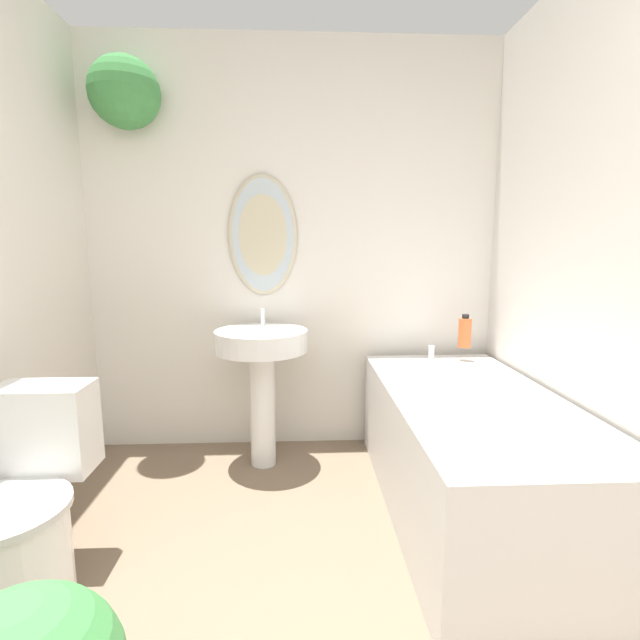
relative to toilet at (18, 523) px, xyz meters
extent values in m
cube|color=silver|center=(0.93, 1.33, 0.90)|extent=(2.52, 0.06, 2.40)
ellipsoid|color=beige|center=(0.75, 1.28, 0.99)|extent=(0.40, 0.02, 0.69)
ellipsoid|color=silver|center=(0.75, 1.27, 0.99)|extent=(0.36, 0.01, 0.65)
cylinder|color=#9E6042|center=(0.04, 1.18, 1.82)|extent=(0.17, 0.17, 0.09)
sphere|color=#3D8442|center=(0.04, 1.18, 1.73)|extent=(0.37, 0.37, 0.37)
cylinder|color=white|center=(0.00, -0.08, -0.11)|extent=(0.38, 0.38, 0.38)
cylinder|color=silver|center=(0.00, -0.08, 0.09)|extent=(0.41, 0.41, 0.02)
cube|color=white|center=(0.00, 0.21, 0.25)|extent=(0.34, 0.20, 0.34)
cylinder|color=white|center=(0.75, 1.00, 0.03)|extent=(0.14, 0.14, 0.66)
cylinder|color=white|center=(0.75, 1.00, 0.42)|extent=(0.51, 0.51, 0.11)
cylinder|color=silver|center=(0.75, 1.14, 0.52)|extent=(0.02, 0.02, 0.10)
cube|color=silver|center=(1.74, 0.47, -0.02)|extent=(0.75, 1.55, 0.56)
cube|color=white|center=(1.74, 0.47, 0.25)|extent=(0.65, 1.45, 0.04)
cylinder|color=silver|center=(1.74, 1.15, 0.31)|extent=(0.04, 0.04, 0.08)
cylinder|color=#DB6633|center=(1.91, 1.10, 0.43)|extent=(0.07, 0.07, 0.17)
cylinder|color=black|center=(1.91, 1.10, 0.53)|extent=(0.04, 0.04, 0.02)
camera|label=1|loc=(0.95, -1.49, 0.93)|focal=26.00mm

